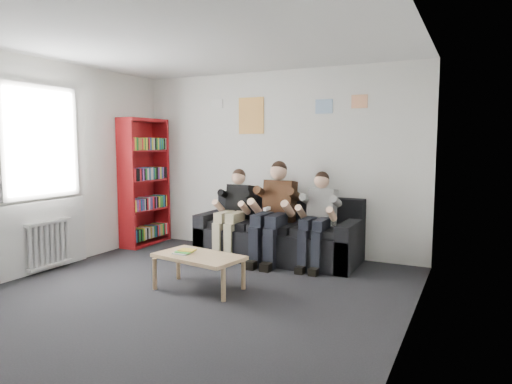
# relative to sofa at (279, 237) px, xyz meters

# --- Properties ---
(room_shell) EXTENTS (5.00, 5.00, 5.00)m
(room_shell) POSITION_rel_sofa_xyz_m (-0.25, -2.07, 1.04)
(room_shell) COLOR black
(room_shell) RESTS_ON ground
(sofa) EXTENTS (2.26, 0.92, 0.87)m
(sofa) POSITION_rel_sofa_xyz_m (0.00, 0.00, 0.00)
(sofa) COLOR black
(sofa) RESTS_ON ground
(bookshelf) EXTENTS (0.30, 0.91, 2.02)m
(bookshelf) POSITION_rel_sofa_xyz_m (-2.32, -0.08, 0.70)
(bookshelf) COLOR maroon
(bookshelf) RESTS_ON ground
(coffee_table) EXTENTS (0.99, 0.54, 0.40)m
(coffee_table) POSITION_rel_sofa_xyz_m (-0.26, -1.66, 0.03)
(coffee_table) COLOR tan
(coffee_table) RESTS_ON ground
(game_cases) EXTENTS (0.22, 0.19, 0.04)m
(game_cases) POSITION_rel_sofa_xyz_m (-0.44, -1.68, 0.10)
(game_cases) COLOR silver
(game_cases) RESTS_ON coffee_table
(person_left) EXTENTS (0.37, 0.78, 1.26)m
(person_left) POSITION_rel_sofa_xyz_m (-0.63, -0.20, 0.33)
(person_left) COLOR black
(person_left) RESTS_ON sofa
(person_middle) EXTENTS (0.43, 0.92, 1.39)m
(person_middle) POSITION_rel_sofa_xyz_m (0.00, -0.21, 0.38)
(person_middle) COLOR #4F2F1A
(person_middle) RESTS_ON sofa
(person_right) EXTENTS (0.36, 0.78, 1.26)m
(person_right) POSITION_rel_sofa_xyz_m (0.63, -0.20, 0.33)
(person_right) COLOR white
(person_right) RESTS_ON sofa
(radiator) EXTENTS (0.10, 0.64, 0.60)m
(radiator) POSITION_rel_sofa_xyz_m (-2.40, -1.87, 0.04)
(radiator) COLOR silver
(radiator) RESTS_ON ground
(window) EXTENTS (0.05, 1.30, 2.36)m
(window) POSITION_rel_sofa_xyz_m (-2.47, -1.87, 0.72)
(window) COLOR white
(window) RESTS_ON room_shell
(poster_large) EXTENTS (0.42, 0.01, 0.55)m
(poster_large) POSITION_rel_sofa_xyz_m (-0.65, 0.42, 1.74)
(poster_large) COLOR #EBCB53
(poster_large) RESTS_ON room_shell
(poster_blue) EXTENTS (0.25, 0.01, 0.20)m
(poster_blue) POSITION_rel_sofa_xyz_m (0.50, 0.42, 1.84)
(poster_blue) COLOR #3D85D1
(poster_blue) RESTS_ON room_shell
(poster_pink) EXTENTS (0.22, 0.01, 0.18)m
(poster_pink) POSITION_rel_sofa_xyz_m (1.00, 0.42, 1.89)
(poster_pink) COLOR #DE4588
(poster_pink) RESTS_ON room_shell
(poster_sign) EXTENTS (0.20, 0.01, 0.14)m
(poster_sign) POSITION_rel_sofa_xyz_m (-1.25, 0.42, 1.94)
(poster_sign) COLOR white
(poster_sign) RESTS_ON room_shell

